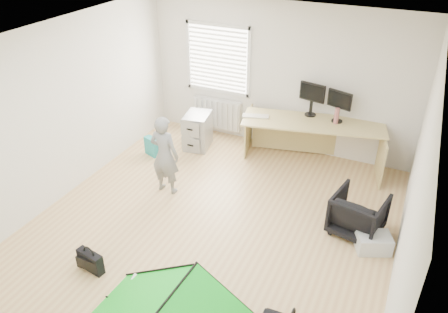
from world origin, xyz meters
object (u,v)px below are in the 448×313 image
at_px(storage_crate, 373,243).
at_px(thermos, 336,116).
at_px(office_chair, 358,214).
at_px(kite, 177,311).
at_px(person, 165,155).
at_px(laptop_bag, 91,261).
at_px(monitor_left, 311,104).
at_px(filing_cabinet, 198,131).
at_px(desk, 311,143).
at_px(monitor_right, 338,111).

bearing_deg(storage_crate, thermos, 117.81).
distance_m(office_chair, kite, 2.92).
distance_m(person, laptop_bag, 2.02).
xyz_separation_m(monitor_left, person, (-1.75, -2.07, -0.38)).
bearing_deg(filing_cabinet, desk, -2.93).
relative_size(monitor_left, monitor_right, 1.06).
xyz_separation_m(office_chair, storage_crate, (0.28, -0.29, -0.19)).
relative_size(desk, monitor_right, 5.59).
height_order(monitor_left, laptop_bag, monitor_left).
xyz_separation_m(monitor_left, laptop_bag, (-1.69, -4.02, -0.90)).
bearing_deg(monitor_left, person, -118.85).
bearing_deg(office_chair, monitor_right, -55.40).
relative_size(filing_cabinet, monitor_right, 1.56).
height_order(filing_cabinet, storage_crate, filing_cabinet).
xyz_separation_m(monitor_left, thermos, (0.48, -0.14, -0.08)).
height_order(filing_cabinet, kite, filing_cabinet).
height_order(kite, storage_crate, kite).
relative_size(desk, kite, 1.18).
distance_m(thermos, storage_crate, 2.38).
relative_size(monitor_right, laptop_bag, 1.15).
xyz_separation_m(desk, monitor_right, (0.36, 0.18, 0.62)).
distance_m(monitor_left, storage_crate, 2.76).
xyz_separation_m(monitor_right, storage_crate, (1.04, -2.05, -0.91)).
distance_m(office_chair, person, 3.02).
bearing_deg(office_chair, filing_cabinet, -10.30).
distance_m(thermos, laptop_bag, 4.52).
bearing_deg(monitor_right, laptop_bag, -100.43).
xyz_separation_m(desk, monitor_left, (-0.12, 0.24, 0.63)).
bearing_deg(desk, person, -148.50).
height_order(desk, person, person).
relative_size(kite, laptop_bag, 5.41).
bearing_deg(thermos, filing_cabinet, -170.99).
relative_size(monitor_left, person, 0.35).
height_order(office_chair, kite, kite).
xyz_separation_m(desk, storage_crate, (1.40, -1.87, -0.29)).
bearing_deg(desk, kite, -107.42).
height_order(thermos, office_chair, thermos).
bearing_deg(kite, laptop_bag, 169.43).
relative_size(monitor_right, person, 0.33).
bearing_deg(monitor_right, monitor_left, -169.12).
xyz_separation_m(monitor_left, office_chair, (1.24, -1.83, -0.73)).
relative_size(monitor_left, office_chair, 0.67).
bearing_deg(person, kite, 124.19).
bearing_deg(person, office_chair, -175.01).
distance_m(desk, laptop_bag, 4.20).
height_order(desk, monitor_right, monitor_right).
bearing_deg(kite, storage_crate, 54.57).
bearing_deg(office_chair, desk, -43.33).
height_order(filing_cabinet, thermos, thermos).
bearing_deg(laptop_bag, kite, -3.61).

